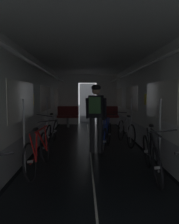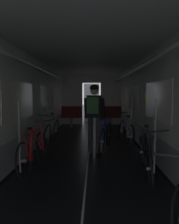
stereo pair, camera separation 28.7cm
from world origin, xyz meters
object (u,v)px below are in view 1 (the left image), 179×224
(bicycle_black, at_px, (152,156))
(bicycle_blue_in_aisle, at_px, (107,136))
(bicycle_silver, at_px, (126,132))
(bench_seat_far_left, at_px, (68,115))
(person_cyclist_aisle, at_px, (96,111))
(bench_seat_far_right, at_px, (107,115))
(bicycle_red, at_px, (39,151))
(bicycle_white, at_px, (51,132))

(bicycle_black, height_order, bicycle_blue_in_aisle, bicycle_black)
(bicycle_silver, relative_size, bicycle_blue_in_aisle, 1.02)
(bench_seat_far_left, distance_m, person_cyclist_aisle, 4.67)
(bicycle_black, bearing_deg, bench_seat_far_right, 91.48)
(person_cyclist_aisle, bearing_deg, bicycle_silver, 45.35)
(bicycle_black, height_order, bicycle_silver, bicycle_black)
(bench_seat_far_right, bearing_deg, bench_seat_far_left, 180.00)
(bench_seat_far_right, height_order, person_cyclist_aisle, person_cyclist_aisle)
(bicycle_silver, distance_m, bicycle_red, 3.09)
(bicycle_blue_in_aisle, bearing_deg, bicycle_black, -72.37)
(bicycle_silver, bearing_deg, bicycle_blue_in_aisle, -133.17)
(bicycle_black, distance_m, bicycle_white, 3.44)
(bench_seat_far_right, height_order, bicycle_white, bicycle_white)
(bicycle_silver, height_order, bicycle_blue_in_aisle, bicycle_silver)
(bicycle_white, distance_m, person_cyclist_aisle, 1.74)
(bicycle_silver, bearing_deg, bicycle_black, -90.28)
(bicycle_white, bearing_deg, bicycle_silver, -0.84)
(bicycle_black, bearing_deg, bicycle_blue_in_aisle, 107.63)
(bicycle_white, bearing_deg, bicycle_red, -87.72)
(bicycle_red, bearing_deg, person_cyclist_aisle, 48.34)
(bicycle_red, bearing_deg, bicycle_silver, 47.06)
(bicycle_black, bearing_deg, bicycle_silver, 89.72)
(bench_seat_far_right, relative_size, bicycle_black, 0.58)
(bicycle_red, distance_m, bicycle_white, 2.30)
(bench_seat_far_left, distance_m, bicycle_silver, 4.09)
(person_cyclist_aisle, bearing_deg, bicycle_black, -61.25)
(bicycle_silver, bearing_deg, bench_seat_far_left, 118.88)
(bicycle_silver, xyz_separation_m, bicycle_red, (-2.11, -2.27, -0.00))
(bicycle_black, xyz_separation_m, bicycle_blue_in_aisle, (-0.62, 1.94, 0.00))
(bicycle_blue_in_aisle, bearing_deg, person_cyclist_aisle, -138.03)
(bench_seat_far_left, height_order, person_cyclist_aisle, person_cyclist_aisle)
(bench_seat_far_left, xyz_separation_m, bench_seat_far_right, (1.80, 0.00, 0.00))
(bicycle_black, height_order, person_cyclist_aisle, person_cyclist_aisle)
(bicycle_red, xyz_separation_m, bicycle_white, (-0.09, 2.30, -0.00))
(bicycle_white, xyz_separation_m, bicycle_blue_in_aisle, (1.57, -0.70, 0.00))
(bench_seat_far_left, bearing_deg, bench_seat_far_right, 0.00)
(bicycle_black, distance_m, bicycle_blue_in_aisle, 2.04)
(person_cyclist_aisle, bearing_deg, bench_seat_far_right, 80.48)
(bicycle_black, bearing_deg, person_cyclist_aisle, 118.75)
(bicycle_red, height_order, bicycle_blue_in_aisle, bicycle_red)
(person_cyclist_aisle, relative_size, bicycle_blue_in_aisle, 1.04)
(bicycle_red, relative_size, bicycle_blue_in_aisle, 1.02)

